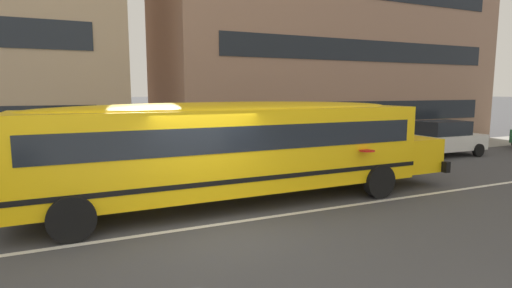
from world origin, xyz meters
name	(u,v)px	position (x,y,z in m)	size (l,w,h in m)	color
ground_plane	(211,226)	(0.00, 0.00, 0.00)	(400.00, 400.00, 0.00)	#424244
sidewalk_far	(153,168)	(0.00, 7.36, 0.01)	(120.00, 3.00, 0.01)	gray
lane_centreline	(211,225)	(0.00, 0.00, 0.00)	(110.00, 0.16, 0.01)	silver
school_bus	(242,143)	(1.35, 1.46, 1.63)	(12.27, 2.90, 2.74)	yellow
parked_car_white_mid_block	(443,138)	(12.90, 4.90, 0.84)	(3.92, 1.92, 1.64)	silver
apartment_block_far_centre	(320,33)	(11.75, 13.60, 6.65)	(20.06, 9.52, 13.30)	#93705B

